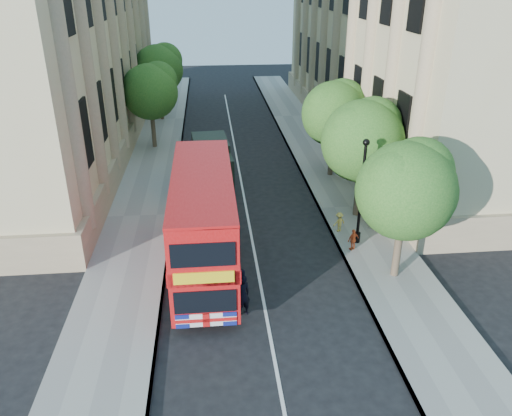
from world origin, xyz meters
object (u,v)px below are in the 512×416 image
object	(u,v)px
lamp_post	(361,197)
box_van	(212,165)
police_constable	(242,295)
double_decker_bus	(204,220)
woman_pedestrian	(373,213)

from	to	relation	value
lamp_post	box_van	bearing A→B (deg)	130.75
box_van	police_constable	world-z (taller)	box_van
box_van	lamp_post	bearing A→B (deg)	-54.10
lamp_post	double_decker_bus	xyz separation A→B (m)	(-7.27, -1.48, -0.11)
double_decker_bus	box_van	size ratio (longest dim) A/B	1.82
double_decker_bus	box_van	bearing A→B (deg)	87.00
double_decker_bus	woman_pedestrian	xyz separation A→B (m)	(8.48, 2.96, -1.47)
double_decker_bus	police_constable	size ratio (longest dim) A/B	5.32
double_decker_bus	woman_pedestrian	distance (m)	9.10
double_decker_bus	box_van	distance (m)	9.43
box_van	police_constable	xyz separation A→B (m)	(0.89, -12.88, -0.52)
double_decker_bus	police_constable	distance (m)	4.07
box_van	police_constable	bearing A→B (deg)	-90.88
lamp_post	police_constable	xyz separation A→B (m)	(-5.90, -5.00, -1.63)
double_decker_bus	woman_pedestrian	size ratio (longest dim) A/B	5.83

